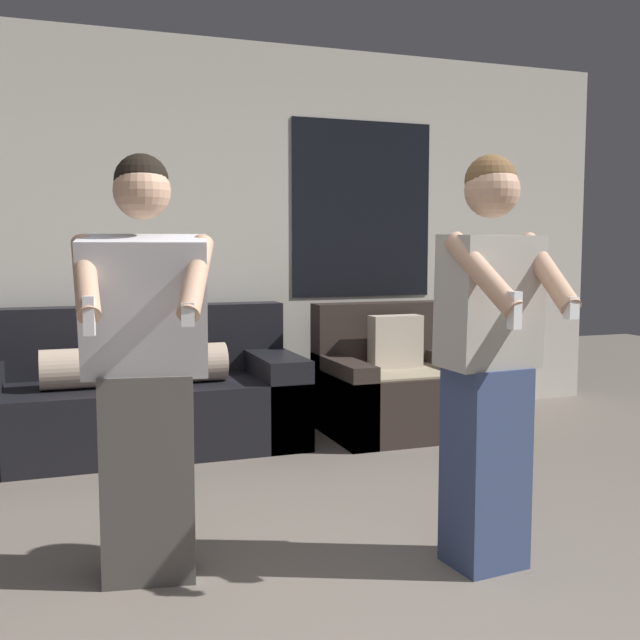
{
  "coord_description": "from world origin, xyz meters",
  "views": [
    {
      "loc": [
        -0.95,
        -1.84,
        1.26
      ],
      "look_at": [
        -0.01,
        0.83,
        0.99
      ],
      "focal_mm": 42.0,
      "sensor_mm": 36.0,
      "label": 1
    }
  ],
  "objects_px": {
    "person_left": "(146,372)",
    "person_right": "(489,359)",
    "couch": "(134,399)",
    "armchair": "(396,388)"
  },
  "relations": [
    {
      "from": "couch",
      "to": "person_left",
      "type": "bearing_deg",
      "value": -94.01
    },
    {
      "from": "person_left",
      "to": "person_right",
      "type": "relative_size",
      "value": 0.99
    },
    {
      "from": "person_left",
      "to": "person_right",
      "type": "distance_m",
      "value": 1.31
    },
    {
      "from": "couch",
      "to": "person_right",
      "type": "relative_size",
      "value": 1.28
    },
    {
      "from": "armchair",
      "to": "person_right",
      "type": "xyz_separation_m",
      "value": [
        -0.61,
        -2.11,
        0.52
      ]
    },
    {
      "from": "person_left",
      "to": "person_right",
      "type": "bearing_deg",
      "value": -14.6
    },
    {
      "from": "armchair",
      "to": "couch",
      "type": "bearing_deg",
      "value": 174.73
    },
    {
      "from": "person_right",
      "to": "person_left",
      "type": "bearing_deg",
      "value": 165.4
    },
    {
      "from": "armchair",
      "to": "person_right",
      "type": "height_order",
      "value": "person_right"
    },
    {
      "from": "armchair",
      "to": "person_left",
      "type": "distance_m",
      "value": 2.64
    }
  ]
}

